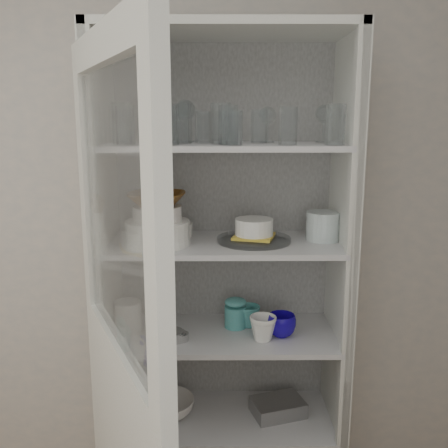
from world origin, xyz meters
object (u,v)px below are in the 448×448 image
at_px(cupboard_door, 123,414).
at_px(mug_blue, 282,325).
at_px(mug_teal, 249,316).
at_px(cream_dish, 167,407).
at_px(terracotta_bowl, 157,199).
at_px(yellow_trivet, 254,236).
at_px(grey_bowl_stack, 323,226).
at_px(cream_bowl, 157,213).
at_px(glass_platter, 254,240).
at_px(mug_white, 263,328).
at_px(measuring_cups, 171,336).
at_px(goblet_3, 324,122).
at_px(goblet_2, 267,123).
at_px(goblet_0, 185,119).
at_px(white_canister, 128,317).
at_px(pantry_cabinet, 224,308).
at_px(goblet_1, 165,121).
at_px(tin_box, 278,407).
at_px(plate_stack_front, 158,233).
at_px(plate_stack_back, 168,230).
at_px(white_ramekin, 254,227).
at_px(teal_jar, 235,315).

relative_size(cupboard_door, mug_blue, 16.66).
height_order(mug_teal, cream_dish, mug_teal).
xyz_separation_m(terracotta_bowl, yellow_trivet, (0.39, 0.05, -0.16)).
bearing_deg(grey_bowl_stack, cream_bowl, -173.96).
bearing_deg(glass_platter, terracotta_bowl, -172.75).
distance_m(mug_white, measuring_cups, 0.38).
xyz_separation_m(yellow_trivet, measuring_cups, (-0.34, -0.08, -0.40)).
distance_m(goblet_3, mug_white, 0.88).
xyz_separation_m(goblet_2, glass_platter, (-0.05, -0.08, -0.47)).
bearing_deg(goblet_0, white_canister, -156.79).
xyz_separation_m(pantry_cabinet, glass_platter, (0.12, -0.08, 0.33)).
distance_m(cupboard_door, mug_blue, 0.80).
bearing_deg(cream_bowl, glass_platter, 7.25).
height_order(goblet_0, glass_platter, goblet_0).
height_order(glass_platter, mug_white, glass_platter).
xyz_separation_m(goblet_1, goblet_2, (0.42, -0.02, -0.01)).
height_order(glass_platter, tin_box, glass_platter).
relative_size(mug_blue, measuring_cups, 1.17).
height_order(grey_bowl_stack, mug_teal, grey_bowl_stack).
relative_size(mug_white, measuring_cups, 1.09).
height_order(cupboard_door, yellow_trivet, cupboard_door).
xyz_separation_m(pantry_cabinet, goblet_1, (-0.24, 0.03, 0.81)).
distance_m(plate_stack_front, plate_stack_back, 0.15).
relative_size(plate_stack_back, measuring_cups, 2.03).
bearing_deg(pantry_cabinet, white_ramekin, -31.69).
height_order(yellow_trivet, mug_blue, yellow_trivet).
bearing_deg(white_canister, yellow_trivet, -1.04).
relative_size(plate_stack_front, mug_blue, 2.12).
bearing_deg(tin_box, white_canister, -179.52).
bearing_deg(teal_jar, goblet_3, 5.03).
relative_size(grey_bowl_stack, measuring_cups, 1.34).
bearing_deg(goblet_1, goblet_3, -1.49).
bearing_deg(white_ramekin, glass_platter, 0.00).
bearing_deg(glass_platter, cupboard_door, -125.04).
height_order(goblet_1, goblet_3, goblet_1).
distance_m(plate_stack_front, white_ramekin, 0.39).
height_order(mug_white, tin_box, mug_white).
xyz_separation_m(plate_stack_front, mug_teal, (0.37, 0.11, -0.40)).
distance_m(cream_bowl, white_ramekin, 0.40).
xyz_separation_m(goblet_2, cream_bowl, (-0.44, -0.13, -0.35)).
bearing_deg(measuring_cups, terracotta_bowl, 147.82).
relative_size(goblet_0, plate_stack_front, 0.74).
bearing_deg(mug_white, white_canister, 176.69).
bearing_deg(yellow_trivet, glass_platter, 0.00).
xyz_separation_m(cream_bowl, white_canister, (-0.14, 0.06, -0.46)).
relative_size(plate_stack_back, tin_box, 0.93).
bearing_deg(cupboard_door, measuring_cups, 145.51).
bearing_deg(terracotta_bowl, tin_box, 7.26).
xyz_separation_m(cream_bowl, yellow_trivet, (0.39, 0.05, -0.11)).
height_order(grey_bowl_stack, mug_white, grey_bowl_stack).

